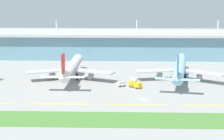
# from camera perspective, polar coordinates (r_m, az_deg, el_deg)

# --- Properties ---
(ground_plane) EXTENTS (600.00, 600.00, 0.00)m
(ground_plane) POSITION_cam_1_polar(r_m,az_deg,el_deg) (177.68, 4.54, -4.32)
(ground_plane) COLOR gray
(terminal_building) EXTENTS (288.00, 34.00, 27.37)m
(terminal_building) POSITION_cam_1_polar(r_m,az_deg,el_deg) (277.41, 3.59, 3.74)
(terminal_building) COLOR #6693A8
(terminal_building) RESTS_ON ground
(airliner_near_middle) EXTENTS (48.79, 60.84, 18.90)m
(airliner_near_middle) POSITION_cam_1_polar(r_m,az_deg,el_deg) (214.13, -5.98, 0.32)
(airliner_near_middle) COLOR white
(airliner_near_middle) RESTS_ON ground
(airliner_far_middle) EXTENTS (48.07, 69.14, 18.90)m
(airliner_far_middle) POSITION_cam_1_polar(r_m,az_deg,el_deg) (215.22, 9.94, 0.26)
(airliner_far_middle) COLOR #9ED1EA
(airliner_far_middle) RESTS_ON ground
(taxiway_stripe_mid_west) EXTENTS (28.00, 0.70, 0.04)m
(taxiway_stripe_mid_west) POSITION_cam_1_polar(r_m,az_deg,el_deg) (171.70, -7.81, -4.99)
(taxiway_stripe_mid_west) COLOR yellow
(taxiway_stripe_mid_west) RESTS_ON ground
(taxiway_stripe_centre) EXTENTS (28.00, 0.70, 0.04)m
(taxiway_stripe_centre) POSITION_cam_1_polar(r_m,az_deg,el_deg) (169.43, 3.65, -5.14)
(taxiway_stripe_centre) COLOR yellow
(taxiway_stripe_centre) RESTS_ON ground
(taxiway_stripe_mid_east) EXTENTS (28.00, 0.70, 0.04)m
(taxiway_stripe_mid_east) POSITION_cam_1_polar(r_m,az_deg,el_deg) (173.91, 14.97, -5.08)
(taxiway_stripe_mid_east) COLOR yellow
(taxiway_stripe_mid_east) RESTS_ON ground
(grass_verge) EXTENTS (300.00, 18.00, 0.10)m
(grass_verge) POSITION_cam_1_polar(r_m,az_deg,el_deg) (151.13, 5.03, -7.35)
(grass_verge) COLOR #477A33
(grass_verge) RESTS_ON ground
(pushback_tug) EXTENTS (3.66, 4.93, 1.85)m
(pushback_tug) POSITION_cam_1_polar(r_m,az_deg,el_deg) (198.07, 3.48, -2.22)
(pushback_tug) COLOR #333842
(pushback_tug) RESTS_ON ground
(fuel_truck) EXTENTS (6.85, 7.00, 4.95)m
(fuel_truck) POSITION_cam_1_polar(r_m,az_deg,el_deg) (196.72, 3.40, -1.97)
(fuel_truck) COLOR gold
(fuel_truck) RESTS_ON ground
(baggage_cart) EXTENTS (4.02, 3.39, 2.48)m
(baggage_cart) POSITION_cam_1_polar(r_m,az_deg,el_deg) (198.69, 1.40, -2.10)
(baggage_cart) COLOR silver
(baggage_cart) RESTS_ON ground
(safety_cone_left_wingtip) EXTENTS (0.56, 0.56, 0.70)m
(safety_cone_left_wingtip) POSITION_cam_1_polar(r_m,az_deg,el_deg) (194.67, -5.23, -2.74)
(safety_cone_left_wingtip) COLOR orange
(safety_cone_left_wingtip) RESTS_ON ground
(safety_cone_nose_front) EXTENTS (0.56, 0.56, 0.70)m
(safety_cone_nose_front) POSITION_cam_1_polar(r_m,az_deg,el_deg) (191.67, -2.07, -2.93)
(safety_cone_nose_front) COLOR orange
(safety_cone_nose_front) RESTS_ON ground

